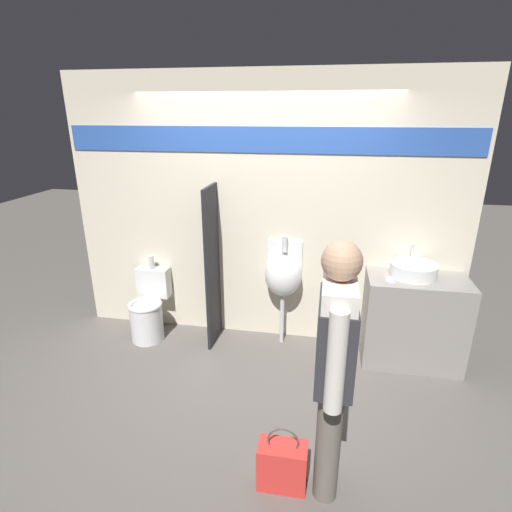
% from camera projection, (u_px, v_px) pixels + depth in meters
% --- Properties ---
extents(ground_plane, '(16.00, 16.00, 0.00)m').
position_uv_depth(ground_plane, '(253.00, 362.00, 3.93)').
color(ground_plane, '#5B5651').
extents(display_wall, '(4.02, 0.07, 2.70)m').
position_uv_depth(display_wall, '(264.00, 213.00, 4.02)').
color(display_wall, beige).
rests_on(display_wall, ground_plane).
extents(sink_counter, '(0.92, 0.51, 0.87)m').
position_uv_depth(sink_counter, '(413.00, 320.00, 3.82)').
color(sink_counter, gray).
rests_on(sink_counter, ground_plane).
extents(sink_basin, '(0.42, 0.42, 0.27)m').
position_uv_depth(sink_basin, '(413.00, 270.00, 3.71)').
color(sink_basin, silver).
rests_on(sink_basin, sink_counter).
extents(cell_phone, '(0.07, 0.14, 0.01)m').
position_uv_depth(cell_phone, '(390.00, 280.00, 3.62)').
color(cell_phone, '#B7B7BC').
rests_on(cell_phone, sink_counter).
extents(divider_near_counter, '(0.03, 0.44, 1.66)m').
position_uv_depth(divider_near_counter, '(212.00, 267.00, 4.05)').
color(divider_near_counter, black).
rests_on(divider_near_counter, ground_plane).
extents(urinal_near_counter, '(0.37, 0.29, 1.15)m').
position_uv_depth(urinal_near_counter, '(283.00, 275.00, 4.03)').
color(urinal_near_counter, silver).
rests_on(urinal_near_counter, ground_plane).
extents(toilet, '(0.36, 0.52, 0.87)m').
position_uv_depth(toilet, '(149.00, 310.00, 4.29)').
color(toilet, silver).
rests_on(toilet, ground_plane).
extents(person_in_vest, '(0.22, 0.59, 1.69)m').
position_uv_depth(person_in_vest, '(334.00, 357.00, 2.32)').
color(person_in_vest, '#666056').
rests_on(person_in_vest, ground_plane).
extents(shopping_bag, '(0.32, 0.17, 0.46)m').
position_uv_depth(shopping_bag, '(282.00, 465.00, 2.59)').
color(shopping_bag, red).
rests_on(shopping_bag, ground_plane).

